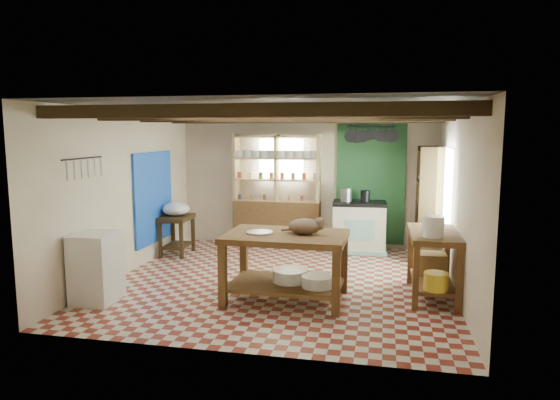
% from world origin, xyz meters
% --- Properties ---
extents(floor, '(5.00, 5.00, 0.02)m').
position_xyz_m(floor, '(0.00, 0.00, -0.01)').
color(floor, maroon).
rests_on(floor, ground).
extents(ceiling, '(5.00, 5.00, 0.02)m').
position_xyz_m(ceiling, '(0.00, 0.00, 2.60)').
color(ceiling, '#404145').
rests_on(ceiling, wall_back).
extents(wall_back, '(5.00, 0.04, 2.60)m').
position_xyz_m(wall_back, '(0.00, 2.50, 1.30)').
color(wall_back, beige).
rests_on(wall_back, floor).
extents(wall_front, '(5.00, 0.04, 2.60)m').
position_xyz_m(wall_front, '(0.00, -2.50, 1.30)').
color(wall_front, beige).
rests_on(wall_front, floor).
extents(wall_left, '(0.04, 5.00, 2.60)m').
position_xyz_m(wall_left, '(-2.50, 0.00, 1.30)').
color(wall_left, beige).
rests_on(wall_left, floor).
extents(wall_right, '(0.04, 5.00, 2.60)m').
position_xyz_m(wall_right, '(2.50, 0.00, 1.30)').
color(wall_right, beige).
rests_on(wall_right, floor).
extents(ceiling_beams, '(5.00, 3.80, 0.15)m').
position_xyz_m(ceiling_beams, '(0.00, 0.00, 2.48)').
color(ceiling_beams, '#382713').
rests_on(ceiling_beams, ceiling).
extents(blue_wall_patch, '(0.04, 1.40, 1.60)m').
position_xyz_m(blue_wall_patch, '(-2.47, 0.90, 1.10)').
color(blue_wall_patch, blue).
rests_on(blue_wall_patch, wall_left).
extents(green_wall_patch, '(1.30, 0.04, 2.30)m').
position_xyz_m(green_wall_patch, '(1.25, 2.47, 1.25)').
color(green_wall_patch, '#1E4B25').
rests_on(green_wall_patch, wall_back).
extents(window_back, '(0.90, 0.02, 0.80)m').
position_xyz_m(window_back, '(-0.50, 2.48, 1.70)').
color(window_back, white).
rests_on(window_back, wall_back).
extents(window_right, '(0.02, 1.30, 1.20)m').
position_xyz_m(window_right, '(2.48, 1.00, 1.40)').
color(window_right, white).
rests_on(window_right, wall_right).
extents(utensil_rail, '(0.06, 0.90, 0.28)m').
position_xyz_m(utensil_rail, '(-2.44, -1.20, 1.78)').
color(utensil_rail, black).
rests_on(utensil_rail, wall_left).
extents(pot_rack, '(0.86, 0.12, 0.36)m').
position_xyz_m(pot_rack, '(1.25, 2.05, 2.18)').
color(pot_rack, black).
rests_on(pot_rack, ceiling).
extents(shelving_unit, '(1.70, 0.34, 2.20)m').
position_xyz_m(shelving_unit, '(-0.55, 2.31, 1.10)').
color(shelving_unit, tan).
rests_on(shelving_unit, floor).
extents(tall_rack, '(0.40, 0.86, 2.00)m').
position_xyz_m(tall_rack, '(2.28, 1.80, 1.00)').
color(tall_rack, '#382713').
rests_on(tall_rack, floor).
extents(work_table, '(1.63, 1.10, 0.91)m').
position_xyz_m(work_table, '(0.24, -0.78, 0.45)').
color(work_table, brown).
rests_on(work_table, floor).
extents(stove, '(1.01, 0.71, 0.96)m').
position_xyz_m(stove, '(1.06, 2.15, 0.48)').
color(stove, beige).
rests_on(stove, floor).
extents(prep_table, '(0.52, 0.74, 0.73)m').
position_xyz_m(prep_table, '(-2.20, 1.24, 0.37)').
color(prep_table, '#382713').
rests_on(prep_table, floor).
extents(white_cabinet, '(0.55, 0.64, 0.92)m').
position_xyz_m(white_cabinet, '(-2.22, -1.36, 0.46)').
color(white_cabinet, silver).
rests_on(white_cabinet, floor).
extents(right_counter, '(0.65, 1.28, 0.91)m').
position_xyz_m(right_counter, '(2.18, -0.27, 0.46)').
color(right_counter, brown).
rests_on(right_counter, floor).
extents(cat, '(0.49, 0.41, 0.20)m').
position_xyz_m(cat, '(0.49, -0.74, 1.01)').
color(cat, '#7F634A').
rests_on(cat, work_table).
extents(steel_tray, '(0.36, 0.36, 0.02)m').
position_xyz_m(steel_tray, '(-0.11, -0.82, 0.92)').
color(steel_tray, '#919298').
rests_on(steel_tray, work_table).
extents(basin_large, '(0.48, 0.48, 0.16)m').
position_xyz_m(basin_large, '(0.29, -0.73, 0.32)').
color(basin_large, silver).
rests_on(basin_large, work_table).
extents(basin_small, '(0.44, 0.44, 0.15)m').
position_xyz_m(basin_small, '(0.69, -0.89, 0.32)').
color(basin_small, silver).
rests_on(basin_small, work_table).
extents(kettle_left, '(0.22, 0.22, 0.25)m').
position_xyz_m(kettle_left, '(0.81, 2.14, 1.08)').
color(kettle_left, '#919298').
rests_on(kettle_left, stove).
extents(kettle_right, '(0.18, 0.18, 0.21)m').
position_xyz_m(kettle_right, '(1.16, 2.16, 1.06)').
color(kettle_right, black).
rests_on(kettle_right, stove).
extents(enamel_bowl, '(0.51, 0.51, 0.25)m').
position_xyz_m(enamel_bowl, '(-2.20, 1.24, 0.85)').
color(enamel_bowl, silver).
rests_on(enamel_bowl, prep_table).
extents(white_bucket, '(0.27, 0.27, 0.27)m').
position_xyz_m(white_bucket, '(2.13, -0.62, 1.05)').
color(white_bucket, silver).
rests_on(white_bucket, right_counter).
extents(wicker_basket, '(0.43, 0.35, 0.30)m').
position_xyz_m(wicker_basket, '(2.18, 0.03, 0.39)').
color(wicker_basket, '#A27641').
rests_on(wicker_basket, right_counter).
extents(yellow_tub, '(0.31, 0.31, 0.23)m').
position_xyz_m(yellow_tub, '(2.18, -0.72, 0.35)').
color(yellow_tub, yellow).
rests_on(yellow_tub, right_counter).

